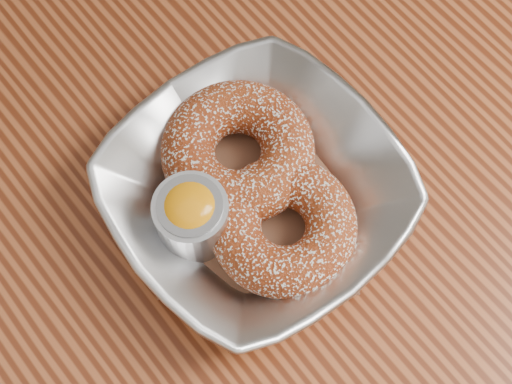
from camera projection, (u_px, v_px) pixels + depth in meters
table at (179, 337)px, 0.66m from camera, size 1.20×0.80×0.75m
serving_bowl at (256, 194)px, 0.57m from camera, size 0.21×0.21×0.05m
parchment at (256, 202)px, 0.58m from camera, size 0.20×0.20×0.00m
donut_back at (238, 151)px, 0.58m from camera, size 0.15×0.15×0.04m
donut_front at (283, 226)px, 0.56m from camera, size 0.13×0.13×0.04m
ramekin at (192, 217)px, 0.55m from camera, size 0.05×0.05×0.06m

